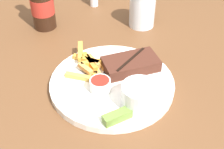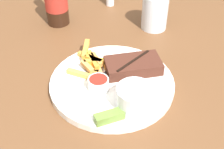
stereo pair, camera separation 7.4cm
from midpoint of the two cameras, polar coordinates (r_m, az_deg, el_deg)
dining_table at (r=0.80m, az=2.66°, el=-5.03°), size 1.57×1.67×0.73m
dinner_plate at (r=0.76m, az=2.79°, el=-1.79°), size 0.30×0.30×0.02m
steak_portion at (r=0.78m, az=6.60°, el=1.52°), size 0.15×0.09×0.03m
fries_pile at (r=0.79m, az=-0.68°, el=1.90°), size 0.13×0.16×0.02m
coleslaw_cup at (r=0.68m, az=7.34°, el=-4.25°), size 0.08×0.08×0.05m
dipping_sauce_cup at (r=0.72m, az=0.44°, el=-1.81°), size 0.05×0.05×0.03m
pickle_spear at (r=0.66m, az=2.76°, el=-7.86°), size 0.07×0.04×0.02m
fork_utensil at (r=0.78m, az=-2.53°, el=0.52°), size 0.12×0.08×0.00m
knife_utensil at (r=0.79m, az=3.23°, el=0.85°), size 0.13×0.13×0.01m
beer_bottle at (r=0.99m, az=-8.04°, el=13.15°), size 0.07×0.07×0.22m
drinking_glass at (r=0.98m, az=10.04°, el=11.16°), size 0.08×0.08×0.11m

